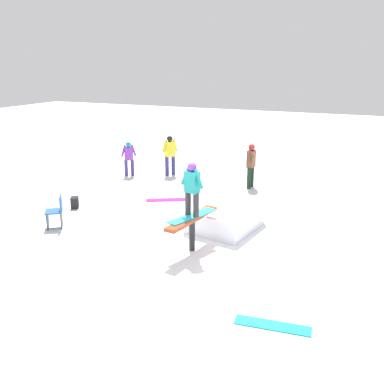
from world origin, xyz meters
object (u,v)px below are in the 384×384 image
object	(u,v)px
loose_snowboard_magenta	(166,200)
loose_snowboard_cyan	(272,325)
main_rider_on_rail	(192,191)
bystander_yellow	(170,153)
rail_feature	(192,223)
folding_chair	(56,213)
backpack_on_snow	(75,203)
bystander_brown	(251,163)
bystander_purple	(129,157)

from	to	relation	value
loose_snowboard_magenta	loose_snowboard_cyan	size ratio (longest dim) A/B	1.00
main_rider_on_rail	bystander_yellow	world-z (taller)	main_rider_on_rail
rail_feature	bystander_yellow	bearing A→B (deg)	-140.49
main_rider_on_rail	bystander_yellow	bearing A→B (deg)	-129.75
folding_chair	backpack_on_snow	distance (m)	1.62
rail_feature	loose_snowboard_magenta	bearing A→B (deg)	-135.09
rail_feature	bystander_yellow	size ratio (longest dim) A/B	1.21
rail_feature	bystander_brown	world-z (taller)	bystander_brown
loose_snowboard_magenta	loose_snowboard_cyan	bearing A→B (deg)	102.08
bystander_yellow	loose_snowboard_magenta	bearing A→B (deg)	62.17
folding_chair	loose_snowboard_magenta	bearing A→B (deg)	117.31
loose_snowboard_magenta	loose_snowboard_cyan	world-z (taller)	same
bystander_yellow	bystander_purple	bearing A→B (deg)	-24.31
loose_snowboard_cyan	bystander_brown	bearing A→B (deg)	-77.60
bystander_brown	backpack_on_snow	xyz separation A→B (m)	(4.31, -4.26, -0.71)
loose_snowboard_magenta	backpack_on_snow	xyz separation A→B (m)	(1.80, -2.20, 0.16)
folding_chair	loose_snowboard_cyan	bearing A→B (deg)	35.38
bystander_brown	folding_chair	bearing A→B (deg)	151.08
main_rider_on_rail	loose_snowboard_cyan	distance (m)	3.65
backpack_on_snow	loose_snowboard_magenta	bearing A→B (deg)	96.61
bystander_yellow	bystander_purple	distance (m)	1.60
main_rider_on_rail	bystander_purple	distance (m)	7.37
rail_feature	main_rider_on_rail	bearing A→B (deg)	0.00
loose_snowboard_cyan	folding_chair	xyz separation A→B (m)	(-2.09, -6.41, 0.40)
rail_feature	backpack_on_snow	size ratio (longest dim) A/B	5.54
bystander_brown	loose_snowboard_magenta	size ratio (longest dim) A/B	1.22
bystander_yellow	loose_snowboard_cyan	xyz separation A→B (m)	(8.31, 6.11, -0.86)
rail_feature	loose_snowboard_cyan	world-z (taller)	rail_feature
bystander_brown	bystander_yellow	size ratio (longest dim) A/B	1.01
bystander_brown	loose_snowboard_magenta	world-z (taller)	bystander_brown
bystander_brown	folding_chair	world-z (taller)	bystander_brown
main_rider_on_rail	loose_snowboard_cyan	size ratio (longest dim) A/B	1.09
rail_feature	bystander_yellow	distance (m)	7.08
main_rider_on_rail	loose_snowboard_magenta	xyz separation A→B (m)	(-3.14, -2.31, -1.46)
backpack_on_snow	bystander_brown	bearing A→B (deg)	102.66
main_rider_on_rail	loose_snowboard_cyan	bearing A→B (deg)	67.38
loose_snowboard_magenta	main_rider_on_rail	bearing A→B (deg)	96.68
rail_feature	main_rider_on_rail	xyz separation A→B (m)	(0.00, 0.00, 0.78)
loose_snowboard_magenta	rail_feature	bearing A→B (deg)	96.68
bystander_purple	loose_snowboard_magenta	world-z (taller)	bystander_purple
folding_chair	bystander_purple	bearing A→B (deg)	155.03
bystander_brown	backpack_on_snow	size ratio (longest dim) A/B	4.62
main_rider_on_rail	bystander_purple	xyz separation A→B (m)	(-5.33, -5.04, -0.72)
bystander_yellow	backpack_on_snow	distance (m)	4.86
backpack_on_snow	main_rider_on_rail	bearing A→B (deg)	40.79
bystander_brown	backpack_on_snow	distance (m)	6.10
bystander_yellow	bystander_purple	world-z (taller)	bystander_yellow
bystander_yellow	folding_chair	world-z (taller)	bystander_yellow
bystander_purple	loose_snowboard_magenta	size ratio (longest dim) A/B	1.04
bystander_yellow	bystander_purple	xyz separation A→B (m)	(0.74, -1.41, -0.12)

